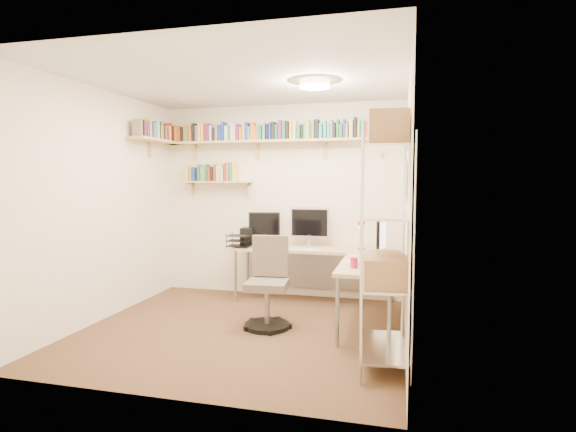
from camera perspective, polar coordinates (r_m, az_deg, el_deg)
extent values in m
plane|color=#47321E|center=(4.74, -5.80, -14.18)|extent=(3.20, 3.20, 0.00)
cube|color=#F4E8C7|center=(5.93, -1.00, 1.93)|extent=(3.20, 0.04, 2.50)
cube|color=#F4E8C7|center=(5.26, -22.55, 1.26)|extent=(0.04, 3.00, 2.50)
cube|color=#F4E8C7|center=(4.23, 14.91, 0.75)|extent=(0.04, 3.00, 2.50)
cube|color=#F4E8C7|center=(3.13, -15.28, -0.53)|extent=(3.20, 0.04, 2.50)
cube|color=silver|center=(4.60, -6.06, 16.84)|extent=(3.20, 3.00, 0.04)
cube|color=white|center=(4.77, 14.75, 4.76)|extent=(0.01, 0.30, 0.42)
cube|color=white|center=(4.37, 14.81, 4.14)|extent=(0.01, 0.28, 0.38)
cylinder|color=#FFEAC6|center=(4.60, 3.42, 16.34)|extent=(0.30, 0.30, 0.06)
cube|color=tan|center=(5.82, -1.33, 9.46)|extent=(3.05, 0.25, 0.03)
cube|color=tan|center=(6.00, -16.34, 9.14)|extent=(0.25, 1.00, 0.03)
cube|color=tan|center=(6.10, -9.00, 4.30)|extent=(0.95, 0.20, 0.02)
cube|color=tan|center=(6.30, -11.87, 8.36)|extent=(0.03, 0.20, 0.20)
cube|color=tan|center=(5.97, -3.98, 8.66)|extent=(0.03, 0.20, 0.20)
cube|color=tan|center=(5.75, 4.69, 8.81)|extent=(0.03, 0.20, 0.20)
cube|color=tan|center=(5.68, 11.75, 8.79)|extent=(0.03, 0.20, 0.20)
cube|color=#AA2E16|center=(6.38, -14.36, 9.87)|extent=(0.02, 0.12, 0.19)
cube|color=yellow|center=(6.37, -14.12, 10.06)|extent=(0.03, 0.14, 0.23)
cube|color=orange|center=(6.34, -13.74, 10.05)|extent=(0.04, 0.11, 0.22)
cube|color=orange|center=(6.32, -13.40, 10.00)|extent=(0.02, 0.13, 0.20)
cube|color=black|center=(6.31, -13.13, 10.00)|extent=(0.04, 0.13, 0.20)
cube|color=orange|center=(6.29, -12.77, 10.08)|extent=(0.04, 0.11, 0.21)
cube|color=teal|center=(6.27, -12.49, 10.11)|extent=(0.02, 0.12, 0.21)
cube|color=orange|center=(6.26, -12.15, 10.13)|extent=(0.04, 0.11, 0.21)
cube|color=black|center=(6.24, -11.75, 10.31)|extent=(0.04, 0.11, 0.24)
cube|color=#806D5D|center=(6.22, -11.34, 10.19)|extent=(0.04, 0.12, 0.21)
cube|color=beige|center=(6.20, -10.99, 10.34)|extent=(0.03, 0.15, 0.24)
cube|color=yellow|center=(6.18, -10.65, 10.40)|extent=(0.03, 0.13, 0.25)
cube|color=#AA2E16|center=(6.17, -10.34, 10.18)|extent=(0.02, 0.12, 0.20)
cube|color=#681D6D|center=(6.15, -10.03, 10.37)|extent=(0.04, 0.13, 0.23)
cube|color=beige|center=(6.13, -9.62, 10.25)|extent=(0.03, 0.14, 0.20)
cube|color=black|center=(6.11, -9.22, 10.12)|extent=(0.03, 0.14, 0.17)
cube|color=#806D5D|center=(6.10, -8.87, 10.31)|extent=(0.04, 0.14, 0.21)
cube|color=#1D3498|center=(6.08, -8.45, 10.32)|extent=(0.03, 0.14, 0.21)
cube|color=#1D3498|center=(6.07, -8.10, 10.53)|extent=(0.03, 0.13, 0.25)
cube|color=beige|center=(6.05, -7.66, 10.31)|extent=(0.04, 0.14, 0.19)
cube|color=#267432|center=(6.04, -7.34, 10.37)|extent=(0.02, 0.13, 0.20)
cube|color=beige|center=(6.02, -7.01, 10.48)|extent=(0.04, 0.11, 0.22)
cube|color=beige|center=(6.01, -6.67, 10.45)|extent=(0.03, 0.11, 0.21)
cube|color=#681D6D|center=(6.00, -6.31, 10.47)|extent=(0.03, 0.12, 0.21)
cube|color=orange|center=(5.98, -5.91, 10.30)|extent=(0.03, 0.12, 0.18)
cube|color=yellow|center=(5.97, -5.52, 10.48)|extent=(0.03, 0.11, 0.21)
cube|color=#1D3498|center=(5.96, -5.16, 10.61)|extent=(0.03, 0.14, 0.23)
cube|color=teal|center=(5.94, -4.85, 10.36)|extent=(0.03, 0.13, 0.18)
cube|color=orange|center=(5.93, -4.43, 10.64)|extent=(0.04, 0.12, 0.23)
cube|color=orange|center=(5.92, -4.06, 10.40)|extent=(0.03, 0.14, 0.18)
cube|color=#806D5D|center=(5.91, -3.77, 10.50)|extent=(0.02, 0.13, 0.20)
cube|color=#267432|center=(5.90, -3.45, 10.47)|extent=(0.04, 0.13, 0.19)
cube|color=teal|center=(5.88, -2.96, 10.63)|extent=(0.03, 0.13, 0.22)
cube|color=black|center=(5.87, -2.54, 10.56)|extent=(0.03, 0.14, 0.20)
cube|color=#1D3498|center=(5.86, -2.20, 10.68)|extent=(0.03, 0.12, 0.22)
cube|color=black|center=(5.85, -1.76, 10.70)|extent=(0.04, 0.13, 0.22)
cube|color=#267432|center=(5.84, -1.39, 10.57)|extent=(0.02, 0.13, 0.20)
cube|color=#681D6D|center=(5.83, -0.94, 10.82)|extent=(0.04, 0.14, 0.24)
cube|color=#267432|center=(5.81, -0.45, 10.81)|extent=(0.04, 0.11, 0.24)
cube|color=black|center=(5.80, 0.02, 10.78)|extent=(0.03, 0.14, 0.23)
cube|color=yellow|center=(5.79, 0.43, 10.85)|extent=(0.03, 0.12, 0.24)
cube|color=beige|center=(5.78, 0.90, 10.84)|extent=(0.04, 0.13, 0.24)
cube|color=#267432|center=(5.77, 1.42, 10.57)|extent=(0.04, 0.14, 0.18)
cube|color=black|center=(5.76, 1.89, 10.58)|extent=(0.03, 0.15, 0.18)
cube|color=teal|center=(5.75, 2.24, 10.57)|extent=(0.03, 0.11, 0.18)
cube|color=yellow|center=(5.75, 2.59, 10.88)|extent=(0.03, 0.12, 0.24)
cube|color=#267432|center=(5.74, 2.91, 10.67)|extent=(0.03, 0.12, 0.20)
cube|color=#806D5D|center=(5.73, 3.25, 10.86)|extent=(0.03, 0.12, 0.23)
cube|color=black|center=(5.72, 3.73, 10.91)|extent=(0.04, 0.13, 0.24)
cube|color=teal|center=(5.71, 4.24, 10.64)|extent=(0.04, 0.15, 0.19)
cube|color=teal|center=(5.71, 4.73, 10.84)|extent=(0.04, 0.11, 0.22)
cube|color=teal|center=(5.70, 5.20, 10.66)|extent=(0.03, 0.12, 0.19)
cube|color=#806D5D|center=(5.69, 5.58, 10.87)|extent=(0.03, 0.12, 0.23)
cube|color=black|center=(5.69, 5.93, 10.71)|extent=(0.03, 0.11, 0.20)
cube|color=#267432|center=(5.68, 6.38, 10.89)|extent=(0.03, 0.15, 0.23)
cube|color=#267432|center=(5.68, 6.75, 10.59)|extent=(0.04, 0.13, 0.17)
cube|color=#1D3498|center=(5.67, 7.19, 10.89)|extent=(0.03, 0.13, 0.23)
cube|color=orange|center=(5.67, 7.52, 10.62)|extent=(0.03, 0.14, 0.18)
cube|color=beige|center=(5.66, 8.03, 10.84)|extent=(0.04, 0.11, 0.22)
cube|color=black|center=(5.66, 8.58, 10.98)|extent=(0.04, 0.15, 0.25)
cube|color=yellow|center=(5.65, 9.00, 10.84)|extent=(0.02, 0.13, 0.22)
cube|color=teal|center=(5.65, 9.49, 10.84)|extent=(0.04, 0.14, 0.22)
cube|color=#AA2E16|center=(5.65, 9.96, 10.69)|extent=(0.04, 0.14, 0.19)
cube|color=black|center=(5.64, 10.39, 10.68)|extent=(0.03, 0.13, 0.19)
cube|color=beige|center=(5.64, 10.83, 10.93)|extent=(0.03, 0.13, 0.24)
cube|color=#AA2E16|center=(5.64, 11.22, 10.90)|extent=(0.03, 0.13, 0.24)
cube|color=#267432|center=(5.64, 11.59, 10.58)|extent=(0.03, 0.11, 0.17)
cube|color=black|center=(5.64, 12.00, 10.75)|extent=(0.03, 0.12, 0.21)
cube|color=#1D3498|center=(5.64, 12.46, 10.77)|extent=(0.04, 0.14, 0.21)
cube|color=teal|center=(5.63, 12.97, 10.58)|extent=(0.04, 0.15, 0.18)
cube|color=#806D5D|center=(5.65, -18.60, 10.56)|extent=(0.12, 0.04, 0.20)
cube|color=black|center=(5.69, -18.34, 10.51)|extent=(0.13, 0.03, 0.20)
cube|color=#681D6D|center=(5.72, -18.12, 10.44)|extent=(0.12, 0.04, 0.19)
cube|color=#AA2E16|center=(5.76, -17.87, 10.33)|extent=(0.12, 0.02, 0.17)
cube|color=#806D5D|center=(5.79, -17.68, 10.44)|extent=(0.14, 0.02, 0.20)
cube|color=yellow|center=(5.82, -17.49, 10.61)|extent=(0.12, 0.03, 0.24)
cube|color=#1D3498|center=(5.85, -17.31, 10.38)|extent=(0.14, 0.03, 0.20)
cube|color=#806D5D|center=(5.89, -17.06, 10.30)|extent=(0.13, 0.04, 0.19)
cube|color=teal|center=(5.94, -16.79, 10.38)|extent=(0.13, 0.04, 0.22)
cube|color=beige|center=(5.98, -16.58, 10.40)|extent=(0.12, 0.03, 0.23)
cube|color=black|center=(6.01, -16.41, 10.34)|extent=(0.13, 0.03, 0.22)
cube|color=yellow|center=(6.04, -16.22, 10.12)|extent=(0.12, 0.02, 0.18)
cube|color=#806D5D|center=(6.07, -16.08, 10.32)|extent=(0.13, 0.03, 0.23)
cube|color=black|center=(6.10, -15.90, 10.22)|extent=(0.12, 0.04, 0.21)
cube|color=orange|center=(6.14, -15.67, 10.06)|extent=(0.12, 0.04, 0.19)
cube|color=#681D6D|center=(6.17, -15.47, 9.97)|extent=(0.13, 0.03, 0.17)
cube|color=yellow|center=(6.21, -15.29, 10.05)|extent=(0.14, 0.04, 0.20)
cube|color=#AA2E16|center=(6.25, -15.10, 10.22)|extent=(0.13, 0.03, 0.24)
cube|color=black|center=(6.28, -14.94, 10.05)|extent=(0.15, 0.03, 0.21)
cube|color=orange|center=(6.32, -14.74, 9.96)|extent=(0.15, 0.04, 0.20)
cube|color=#AA2E16|center=(6.35, -14.56, 10.02)|extent=(0.14, 0.03, 0.22)
cube|color=yellow|center=(6.28, -12.48, 5.42)|extent=(0.04, 0.14, 0.23)
cube|color=#806D5D|center=(6.25, -12.08, 5.22)|extent=(0.04, 0.14, 0.19)
cube|color=#1D3498|center=(6.23, -11.67, 5.16)|extent=(0.03, 0.13, 0.17)
cube|color=black|center=(6.22, -11.37, 5.22)|extent=(0.02, 0.11, 0.18)
cube|color=#267432|center=(6.20, -11.08, 5.41)|extent=(0.03, 0.13, 0.22)
cube|color=teal|center=(6.19, -10.73, 5.31)|extent=(0.03, 0.12, 0.20)
cube|color=#806D5D|center=(6.17, -10.45, 5.34)|extent=(0.03, 0.14, 0.20)
cube|color=#267432|center=(6.16, -10.16, 5.45)|extent=(0.03, 0.12, 0.23)
cube|color=#AA2E16|center=(6.14, -9.81, 5.21)|extent=(0.03, 0.15, 0.17)
cube|color=black|center=(6.13, -9.49, 5.30)|extent=(0.03, 0.11, 0.19)
cube|color=#AA2E16|center=(6.11, -9.10, 5.43)|extent=(0.04, 0.12, 0.22)
cube|color=beige|center=(6.09, -8.71, 5.39)|extent=(0.03, 0.14, 0.21)
cube|color=yellow|center=(6.08, -8.44, 5.47)|extent=(0.03, 0.11, 0.22)
cube|color=beige|center=(6.07, -8.17, 5.31)|extent=(0.03, 0.13, 0.19)
cube|color=#AA2E16|center=(6.05, -7.83, 5.54)|extent=(0.02, 0.13, 0.23)
cube|color=#806D5D|center=(6.04, -7.50, 5.60)|extent=(0.03, 0.13, 0.25)
cube|color=teal|center=(6.02, -7.12, 5.46)|extent=(0.03, 0.11, 0.22)
cube|color=yellow|center=(6.01, -6.76, 5.61)|extent=(0.04, 0.11, 0.25)
cube|color=beige|center=(5.63, 2.07, -4.21)|extent=(1.75, 0.55, 0.04)
cube|color=beige|center=(4.64, 10.08, -6.15)|extent=(0.55, 1.20, 0.04)
cylinder|color=gray|center=(5.70, -6.69, -7.61)|extent=(0.04, 0.04, 0.65)
cylinder|color=gray|center=(6.12, -5.16, -6.75)|extent=(0.04, 0.04, 0.65)
cylinder|color=gray|center=(5.80, 13.09, -7.49)|extent=(0.04, 0.04, 0.65)
cylinder|color=gray|center=(4.20, 6.28, -12.02)|extent=(0.04, 0.04, 0.65)
cylinder|color=gray|center=(4.17, 12.73, -12.24)|extent=(0.04, 0.04, 0.65)
cube|color=gray|center=(5.91, 2.55, -6.70)|extent=(1.66, 0.02, 0.51)
cube|color=silver|center=(5.69, 2.77, -0.84)|extent=(0.51, 0.03, 0.39)
cube|color=black|center=(5.67, 2.73, -0.86)|extent=(0.46, 0.00, 0.33)
cube|color=black|center=(5.83, -3.02, -1.07)|extent=(0.41, 0.03, 0.31)
cube|color=black|center=(4.63, 11.77, -2.38)|extent=(0.03, 0.54, 0.35)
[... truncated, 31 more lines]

